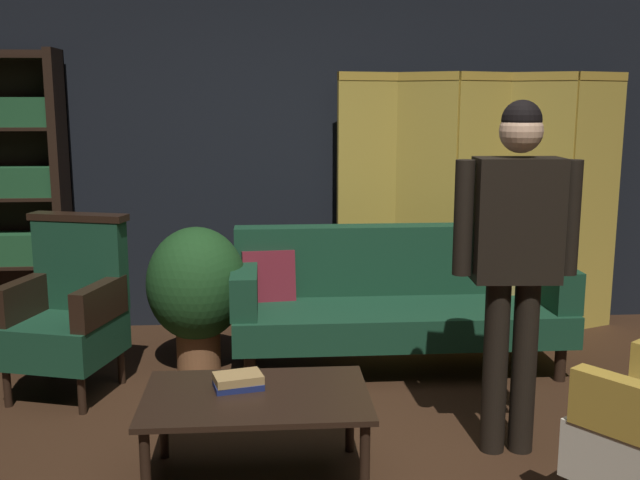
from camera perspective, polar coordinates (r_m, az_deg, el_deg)
ground_plane at (r=3.59m, az=1.01°, el=-17.52°), size 10.00×10.00×0.00m
back_wall at (r=5.62m, az=-1.28°, el=7.63°), size 7.20×0.10×2.80m
folding_screen at (r=5.56m, az=12.29°, el=3.07°), size 2.12×0.31×1.90m
bookshelf at (r=5.69m, az=-23.32°, el=3.46°), size 0.90×0.32×2.05m
velvet_couch at (r=4.84m, az=5.93°, el=-4.30°), size 2.12×0.78×0.88m
coffee_table at (r=3.37m, az=-4.92°, el=-12.46°), size 1.00×0.64×0.42m
armchair_wing_left at (r=4.58m, az=-18.79°, el=-5.18°), size 0.72×0.72×1.04m
standing_figure at (r=3.59m, az=14.82°, el=-0.47°), size 0.59×0.24×1.70m
potted_plant at (r=4.74m, az=-9.47°, el=-3.69°), size 0.63×0.63×0.92m
book_navy_cloth at (r=3.42m, az=-6.31°, el=-11.03°), size 0.24×0.19×0.03m
book_tan_leather at (r=3.41m, az=-6.33°, el=-10.52°), size 0.24×0.19×0.04m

